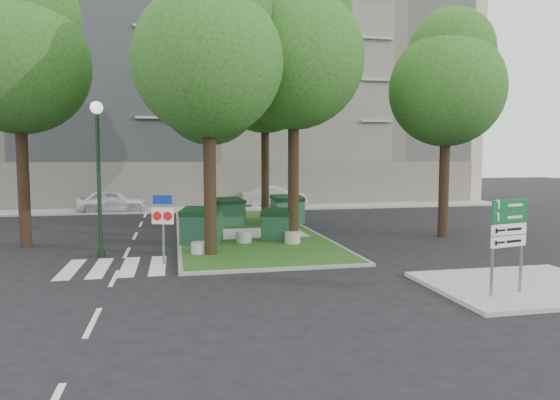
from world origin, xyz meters
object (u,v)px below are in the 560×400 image
object	(u,v)px
tree_street_left	(20,50)
car_white	(113,201)
tree_median_near_right	(296,45)
car_silver	(274,196)
dumpster_c	(279,225)
directional_sign	(508,232)
street_lamp	(98,160)
tree_median_mid	(212,85)
bollard_mid	(244,237)
litter_bin	(276,221)
bollard_right	(292,238)
bollard_left	(199,248)
dumpster_b	(228,212)
dumpster_d	(287,209)
traffic_sign_pole	(163,217)
tree_street_right	(448,78)
tree_median_near_left	(211,48)
tree_median_far	(266,69)
dumpster_a	(202,226)

from	to	relation	value
tree_street_left	car_white	world-z (taller)	tree_street_left
tree_median_near_right	car_silver	world-z (taller)	tree_median_near_right
dumpster_c	directional_sign	xyz separation A→B (m)	(3.91, -9.26, 0.96)
tree_median_near_right	street_lamp	world-z (taller)	tree_median_near_right
tree_median_mid	bollard_mid	size ratio (longest dim) A/B	15.75
litter_bin	car_white	distance (m)	13.22
dumpster_c	bollard_right	xyz separation A→B (m)	(0.36, -0.95, -0.40)
bollard_left	car_silver	world-z (taller)	car_silver
bollard_left	litter_bin	size ratio (longest dim) A/B	0.71
tree_median_near_right	dumpster_b	bearing A→B (deg)	112.67
dumpster_c	car_white	xyz separation A→B (m)	(-8.10, 12.94, -0.01)
dumpster_b	dumpster_d	xyz separation A→B (m)	(3.09, 0.19, 0.04)
bollard_right	traffic_sign_pole	world-z (taller)	traffic_sign_pole
dumpster_b	bollard_right	size ratio (longest dim) A/B	2.90
litter_bin	car_white	size ratio (longest dim) A/B	0.19
dumpster_b	directional_sign	world-z (taller)	directional_sign
tree_street_right	tree_median_mid	bearing A→B (deg)	158.20
dumpster_d	car_silver	xyz separation A→B (m)	(1.15, 9.52, -0.07)
street_lamp	directional_sign	world-z (taller)	street_lamp
tree_median_mid	bollard_right	xyz separation A→B (m)	(2.77, -5.00, -6.64)
tree_median_near_left	tree_street_left	size ratio (longest dim) A/B	0.96
bollard_right	dumpster_d	bearing A→B (deg)	79.12
tree_median_far	tree_street_right	world-z (taller)	tree_median_far
street_lamp	tree_median_far	bearing A→B (deg)	48.59
litter_bin	dumpster_b	bearing A→B (deg)	136.64
tree_median_near_right	tree_median_far	size ratio (longest dim) A/B	0.96
dumpster_c	car_white	distance (m)	15.27
tree_median_far	bollard_left	distance (m)	13.00
directional_sign	car_silver	xyz separation A→B (m)	(-1.26, 23.75, -0.95)
tree_median_mid	dumpster_a	size ratio (longest dim) A/B	5.45
tree_median_mid	directional_sign	world-z (taller)	tree_median_mid
bollard_left	tree_street_left	bearing A→B (deg)	152.75
dumpster_c	bollard_mid	world-z (taller)	dumpster_c
tree_median_mid	bollard_mid	bearing A→B (deg)	-78.58
tree_street_right	dumpster_a	distance (m)	12.42
tree_median_near_left	tree_median_far	size ratio (longest dim) A/B	0.88
tree_street_left	bollard_right	size ratio (longest dim) A/B	17.77
tree_street_right	dumpster_b	distance (m)	12.04
litter_bin	car_silver	bearing A→B (deg)	79.26
tree_median_mid	street_lamp	world-z (taller)	tree_median_mid
directional_sign	car_white	world-z (taller)	directional_sign
bollard_right	tree_street_right	bearing A→B (deg)	7.86
dumpster_c	bollard_right	size ratio (longest dim) A/B	2.68
tree_median_near_left	tree_median_near_right	distance (m)	4.09
dumpster_b	directional_sign	size ratio (longest dim) A/B	0.75
dumpster_c	bollard_mid	size ratio (longest dim) A/B	2.62
tree_street_right	dumpster_a	bearing A→B (deg)	-178.59
dumpster_b	street_lamp	xyz separation A→B (m)	(-5.24, -6.37, 2.66)
bollard_right	dumpster_b	bearing A→B (deg)	108.88
tree_median_near_left	tree_street_left	bearing A→B (deg)	153.43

